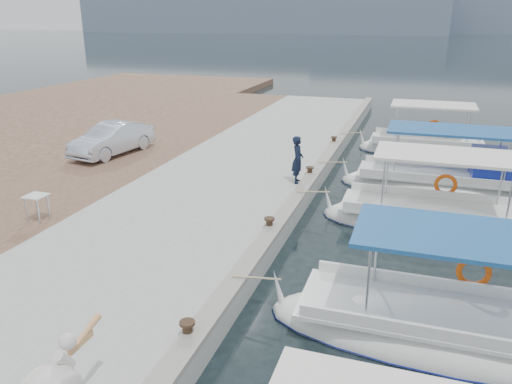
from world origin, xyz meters
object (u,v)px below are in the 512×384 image
fisherman (298,160)px  fishing_caique_b (455,337)px  fishing_caique_c (432,223)px  fishing_caique_d (442,185)px  fishing_caique_e (425,150)px  parked_car (112,139)px

fisherman → fishing_caique_b: bearing=-158.9°
fishing_caique_c → fishing_caique_d: same height
fishing_caique_b → fishing_caique_d: same height
fishing_caique_d → fisherman: fishing_caique_d is taller
fishing_caique_c → fishing_caique_e: (-0.27, 8.82, 0.00)m
fishing_caique_c → fishing_caique_d: 3.55m
fishing_caique_b → fishing_caique_e: same height
fishing_caique_d → parked_car: 12.93m
fishing_caique_e → fishing_caique_b: bearing=-87.5°
fishing_caique_e → parked_car: size_ratio=1.54×
fisherman → parked_car: fisherman is taller
fisherman → parked_car: 8.19m
fishing_caique_b → fisherman: bearing=124.2°
fishing_caique_c → fishing_caique_e: 8.82m
fishing_caique_c → fishing_caique_b: bearing=-86.3°
fishing_caique_d → parked_car: fishing_caique_d is taller
parked_car → fishing_caique_b: bearing=-23.6°
fishing_caique_c → parked_car: bearing=168.1°
fishing_caique_d → fishing_caique_e: same height
fishing_caique_b → fisherman: (-4.80, 7.05, 1.18)m
parked_car → fisherman: bearing=0.3°
fishing_caique_b → parked_car: (-12.88, 8.35, 1.01)m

